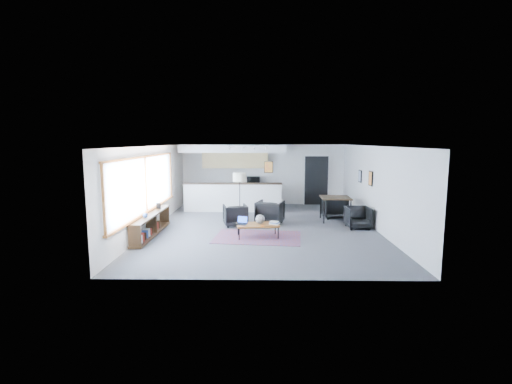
{
  "coord_description": "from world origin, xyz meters",
  "views": [
    {
      "loc": [
        -0.05,
        -11.59,
        2.76
      ],
      "look_at": [
        -0.25,
        0.4,
        1.1
      ],
      "focal_mm": 26.0,
      "sensor_mm": 36.0,
      "label": 1
    }
  ],
  "objects_px": {
    "ceramic_pot": "(260,219)",
    "dining_chair_near": "(358,218)",
    "coffee_table": "(258,225)",
    "armchair_right": "(270,211)",
    "book_stack": "(274,223)",
    "microwave": "(253,180)",
    "dining_table": "(335,199)",
    "dining_chair_far": "(334,208)",
    "laptop": "(242,222)",
    "armchair_left": "(235,214)",
    "floor_lamp": "(240,179)"
  },
  "relations": [
    {
      "from": "book_stack",
      "to": "coffee_table",
      "type": "bearing_deg",
      "value": -179.86
    },
    {
      "from": "book_stack",
      "to": "ceramic_pot",
      "type": "bearing_deg",
      "value": 174.46
    },
    {
      "from": "microwave",
      "to": "armchair_left",
      "type": "bearing_deg",
      "value": -98.26
    },
    {
      "from": "armchair_right",
      "to": "dining_chair_near",
      "type": "relative_size",
      "value": 1.33
    },
    {
      "from": "ceramic_pot",
      "to": "book_stack",
      "type": "height_order",
      "value": "ceramic_pot"
    },
    {
      "from": "ceramic_pot",
      "to": "book_stack",
      "type": "xyz_separation_m",
      "value": [
        0.41,
        -0.04,
        -0.1
      ]
    },
    {
      "from": "ceramic_pot",
      "to": "dining_table",
      "type": "distance_m",
      "value": 3.42
    },
    {
      "from": "laptop",
      "to": "book_stack",
      "type": "xyz_separation_m",
      "value": [
        0.93,
        -0.01,
        -0.03
      ]
    },
    {
      "from": "dining_chair_near",
      "to": "dining_chair_far",
      "type": "bearing_deg",
      "value": 101.92
    },
    {
      "from": "floor_lamp",
      "to": "book_stack",
      "type": "bearing_deg",
      "value": -66.9
    },
    {
      "from": "armchair_right",
      "to": "dining_chair_far",
      "type": "distance_m",
      "value": 2.56
    },
    {
      "from": "ceramic_pot",
      "to": "dining_chair_near",
      "type": "xyz_separation_m",
      "value": [
        3.1,
        1.14,
        -0.2
      ]
    },
    {
      "from": "floor_lamp",
      "to": "armchair_left",
      "type": "bearing_deg",
      "value": -93.38
    },
    {
      "from": "book_stack",
      "to": "dining_chair_near",
      "type": "relative_size",
      "value": 0.51
    },
    {
      "from": "ceramic_pot",
      "to": "dining_chair_far",
      "type": "height_order",
      "value": "dining_chair_far"
    },
    {
      "from": "book_stack",
      "to": "dining_chair_near",
      "type": "bearing_deg",
      "value": 23.68
    },
    {
      "from": "dining_table",
      "to": "microwave",
      "type": "bearing_deg",
      "value": 133.35
    },
    {
      "from": "dining_chair_near",
      "to": "microwave",
      "type": "height_order",
      "value": "microwave"
    },
    {
      "from": "floor_lamp",
      "to": "coffee_table",
      "type": "bearing_deg",
      "value": -75.96
    },
    {
      "from": "dining_chair_near",
      "to": "microwave",
      "type": "xyz_separation_m",
      "value": [
        -3.42,
        4.16,
        0.79
      ]
    },
    {
      "from": "dining_table",
      "to": "dining_chair_far",
      "type": "height_order",
      "value": "dining_table"
    },
    {
      "from": "ceramic_pot",
      "to": "armchair_left",
      "type": "xyz_separation_m",
      "value": [
        -0.82,
        1.44,
        -0.14
      ]
    },
    {
      "from": "laptop",
      "to": "armchair_left",
      "type": "xyz_separation_m",
      "value": [
        -0.3,
        1.47,
        -0.07
      ]
    },
    {
      "from": "laptop",
      "to": "dining_table",
      "type": "bearing_deg",
      "value": 52.54
    },
    {
      "from": "coffee_table",
      "to": "armchair_right",
      "type": "relative_size",
      "value": 1.47
    },
    {
      "from": "floor_lamp",
      "to": "dining_chair_near",
      "type": "bearing_deg",
      "value": -21.7
    },
    {
      "from": "laptop",
      "to": "armchair_right",
      "type": "relative_size",
      "value": 0.43
    },
    {
      "from": "armchair_left",
      "to": "dining_chair_far",
      "type": "xyz_separation_m",
      "value": [
        3.48,
        1.32,
        -0.02
      ]
    },
    {
      "from": "floor_lamp",
      "to": "dining_table",
      "type": "xyz_separation_m",
      "value": [
        3.33,
        -0.45,
        -0.65
      ]
    },
    {
      "from": "armchair_right",
      "to": "dining_chair_near",
      "type": "distance_m",
      "value": 2.84
    },
    {
      "from": "book_stack",
      "to": "floor_lamp",
      "type": "bearing_deg",
      "value": 113.1
    },
    {
      "from": "laptop",
      "to": "armchair_left",
      "type": "height_order",
      "value": "armchair_left"
    },
    {
      "from": "book_stack",
      "to": "dining_table",
      "type": "distance_m",
      "value": 3.16
    },
    {
      "from": "dining_table",
      "to": "dining_chair_far",
      "type": "xyz_separation_m",
      "value": [
        0.08,
        0.54,
        -0.4
      ]
    },
    {
      "from": "coffee_table",
      "to": "armchair_right",
      "type": "bearing_deg",
      "value": 70.72
    },
    {
      "from": "laptop",
      "to": "dining_table",
      "type": "relative_size",
      "value": 0.36
    },
    {
      "from": "floor_lamp",
      "to": "microwave",
      "type": "height_order",
      "value": "floor_lamp"
    },
    {
      "from": "dining_chair_far",
      "to": "armchair_right",
      "type": "bearing_deg",
      "value": 18.79
    },
    {
      "from": "laptop",
      "to": "armchair_right",
      "type": "bearing_deg",
      "value": 80.74
    },
    {
      "from": "coffee_table",
      "to": "microwave",
      "type": "distance_m",
      "value": 5.4
    },
    {
      "from": "laptop",
      "to": "armchair_right",
      "type": "distance_m",
      "value": 1.94
    },
    {
      "from": "coffee_table",
      "to": "microwave",
      "type": "bearing_deg",
      "value": 85.99
    },
    {
      "from": "armchair_left",
      "to": "microwave",
      "type": "distance_m",
      "value": 3.96
    },
    {
      "from": "ceramic_pot",
      "to": "dining_chair_near",
      "type": "distance_m",
      "value": 3.31
    },
    {
      "from": "dining_table",
      "to": "microwave",
      "type": "height_order",
      "value": "microwave"
    },
    {
      "from": "dining_chair_far",
      "to": "microwave",
      "type": "distance_m",
      "value": 3.99
    },
    {
      "from": "armchair_left",
      "to": "dining_chair_far",
      "type": "bearing_deg",
      "value": -171.8
    },
    {
      "from": "armchair_right",
      "to": "dining_chair_far",
      "type": "relative_size",
      "value": 1.19
    },
    {
      "from": "floor_lamp",
      "to": "microwave",
      "type": "distance_m",
      "value": 2.68
    },
    {
      "from": "armchair_left",
      "to": "floor_lamp",
      "type": "relative_size",
      "value": 0.47
    }
  ]
}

